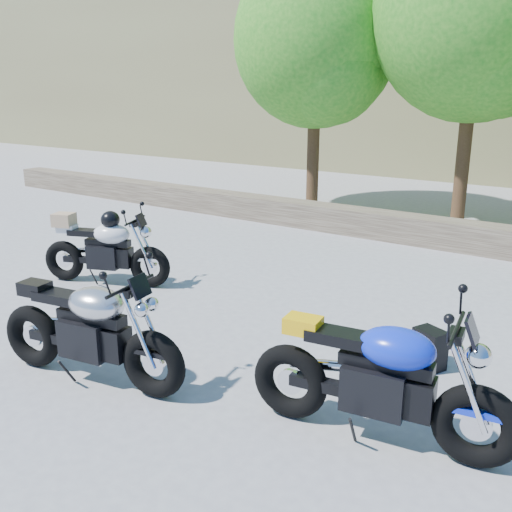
# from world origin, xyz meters

# --- Properties ---
(ground) EXTENTS (90.00, 90.00, 0.00)m
(ground) POSITION_xyz_m (0.00, 0.00, 0.00)
(ground) COLOR gray
(ground) RESTS_ON ground
(stone_wall) EXTENTS (22.00, 0.55, 0.50)m
(stone_wall) POSITION_xyz_m (0.00, 5.50, 0.25)
(stone_wall) COLOR #483C30
(stone_wall) RESTS_ON ground
(tree_decid_left) EXTENTS (3.67, 3.67, 5.62)m
(tree_decid_left) POSITION_xyz_m (-2.39, 7.14, 3.63)
(tree_decid_left) COLOR #382314
(tree_decid_left) RESTS_ON ground
(tree_decid_mid) EXTENTS (4.08, 4.08, 6.24)m
(tree_decid_mid) POSITION_xyz_m (0.91, 7.54, 4.04)
(tree_decid_mid) COLOR #382314
(tree_decid_mid) RESTS_ON ground
(silver_bike) EXTENTS (2.11, 0.69, 1.06)m
(silver_bike) POSITION_xyz_m (-0.10, -1.34, 0.52)
(silver_bike) COLOR black
(silver_bike) RESTS_ON ground
(white_bike) EXTENTS (1.87, 0.90, 1.08)m
(white_bike) POSITION_xyz_m (-2.24, 0.70, 0.53)
(white_bike) COLOR black
(white_bike) RESTS_ON ground
(blue_bike) EXTENTS (2.16, 0.68, 1.09)m
(blue_bike) POSITION_xyz_m (2.55, -0.68, 0.53)
(blue_bike) COLOR black
(blue_bike) RESTS_ON ground
(backpack) EXTENTS (0.37, 0.35, 0.41)m
(backpack) POSITION_xyz_m (2.48, 0.78, 0.20)
(backpack) COLOR black
(backpack) RESTS_ON ground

